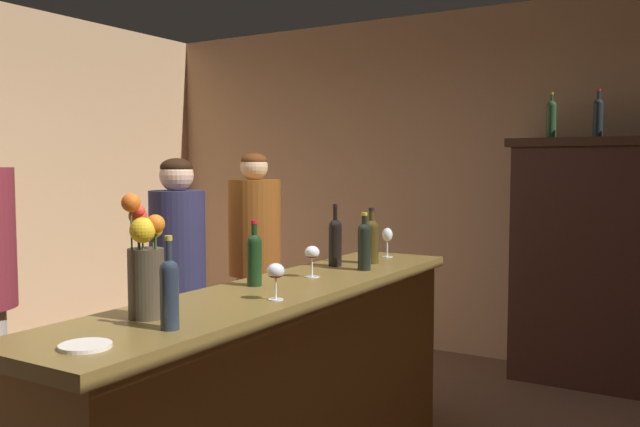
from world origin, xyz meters
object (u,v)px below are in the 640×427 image
object	(u,v)px
wine_bottle_riesling	(169,290)
display_cabinet	(593,257)
wine_bottle_malbec	(371,239)
display_bottle_left	(551,118)
wine_bottle_rose	(335,240)
wine_glass_mid	(312,254)
bar_counter	(281,401)
wine_glass_rear	(276,273)
display_bottle_midleft	(598,116)
patron_by_cabinet	(255,266)
wine_glass_front	(387,236)
wine_bottle_chardonnay	(254,257)
flower_arrangement	(146,262)
patron_redhead	(178,279)
wine_bottle_pinot	(364,244)
cheese_plate	(85,346)

from	to	relation	value
wine_bottle_riesling	display_cabinet	bearing A→B (deg)	77.76
wine_bottle_malbec	display_bottle_left	size ratio (longest dim) A/B	0.91
wine_bottle_rose	wine_glass_mid	size ratio (longest dim) A/B	2.19
bar_counter	display_cabinet	bearing A→B (deg)	71.62
bar_counter	wine_glass_rear	size ratio (longest dim) A/B	17.53
display_bottle_midleft	patron_by_cabinet	distance (m)	2.56
wine_bottle_riesling	wine_glass_front	xyz separation A→B (m)	(-0.13, 1.89, -0.01)
wine_bottle_chardonnay	flower_arrangement	world-z (taller)	flower_arrangement
wine_bottle_riesling	wine_glass_rear	size ratio (longest dim) A/B	2.08
wine_glass_rear	patron_redhead	xyz separation A→B (m)	(-1.23, 0.77, -0.25)
wine_bottle_chardonnay	wine_glass_front	size ratio (longest dim) A/B	1.71
wine_bottle_chardonnay	patron_redhead	world-z (taller)	patron_redhead
flower_arrangement	patron_by_cabinet	size ratio (longest dim) A/B	0.27
wine_bottle_rose	display_bottle_midleft	world-z (taller)	display_bottle_midleft
wine_bottle_pinot	wine_glass_mid	world-z (taller)	wine_bottle_pinot
display_cabinet	display_bottle_midleft	xyz separation A→B (m)	(0.01, 0.00, 0.98)
wine_bottle_rose	display_bottle_midleft	size ratio (longest dim) A/B	0.97
bar_counter	flower_arrangement	distance (m)	1.01
display_cabinet	wine_glass_front	distance (m)	1.75
display_cabinet	wine_bottle_malbec	distance (m)	1.97
wine_bottle_rose	wine_bottle_chardonnay	world-z (taller)	wine_bottle_rose
bar_counter	cheese_plate	distance (m)	1.21
display_cabinet	cheese_plate	distance (m)	3.77
patron_by_cabinet	wine_bottle_rose	bearing A→B (deg)	36.45
wine_glass_front	patron_by_cabinet	xyz separation A→B (m)	(-0.94, -0.00, -0.25)
wine_bottle_pinot	display_bottle_midleft	distance (m)	2.26
flower_arrangement	patron_by_cabinet	world-z (taller)	patron_by_cabinet
wine_glass_mid	display_bottle_left	xyz separation A→B (m)	(0.57, 2.31, 0.75)
bar_counter	wine_bottle_chardonnay	bearing A→B (deg)	-160.55
wine_bottle_malbec	cheese_plate	bearing A→B (deg)	-88.60
wine_bottle_rose	flower_arrangement	xyz separation A→B (m)	(0.04, -1.37, 0.06)
wine_bottle_riesling	patron_redhead	world-z (taller)	patron_redhead
patron_redhead	display_bottle_left	bearing A→B (deg)	87.73
wine_bottle_malbec	patron_by_cabinet	world-z (taller)	patron_by_cabinet
wine_glass_mid	flower_arrangement	size ratio (longest dim) A/B	0.34
wine_glass_front	cheese_plate	distance (m)	2.19
wine_bottle_rose	cheese_plate	bearing A→B (deg)	-84.61
wine_bottle_pinot	display_bottle_midleft	size ratio (longest dim) A/B	0.86
flower_arrangement	display_bottle_left	distance (m)	3.44
wine_bottle_rose	flower_arrangement	size ratio (longest dim) A/B	0.75
patron_by_cabinet	bar_counter	bearing A→B (deg)	15.30
wine_bottle_riesling	wine_glass_rear	distance (m)	0.56
wine_bottle_malbec	wine_bottle_chardonnay	distance (m)	0.87
wine_glass_front	flower_arrangement	size ratio (longest dim) A/B	0.39
bar_counter	wine_glass_front	world-z (taller)	wine_glass_front
display_cabinet	cheese_plate	size ratio (longest dim) A/B	11.59
bar_counter	wine_bottle_pinot	world-z (taller)	wine_bottle_pinot
wine_bottle_chardonnay	display_bottle_midleft	bearing A→B (deg)	69.60
bar_counter	wine_bottle_pinot	bearing A→B (deg)	80.50
wine_glass_front	display_bottle_midleft	bearing A→B (deg)	59.68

